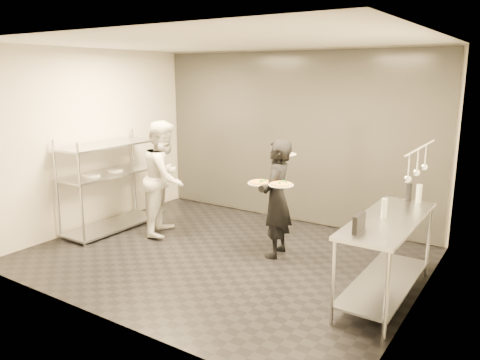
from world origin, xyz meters
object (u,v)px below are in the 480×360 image
Objects in this scene: pos_monitor at (359,223)px; bottle_dark at (409,192)px; pass_rack at (110,181)px; pizza_plate_far at (281,184)px; bottle_clear at (419,194)px; waiter at (277,199)px; chef at (165,178)px; prep_counter at (387,244)px; pizza_plate_near at (260,182)px; bottle_green at (384,208)px; salad_plate at (286,153)px.

bottle_dark is (0.12, 1.40, 0.02)m from pos_monitor.
bottle_dark is at bearing 10.50° from pass_rack.
pass_rack reaches higher than pizza_plate_far.
pass_rack is 4.53m from bottle_clear.
waiter is at bearing -168.04° from bottle_clear.
pos_monitor is at bearing -129.55° from chef.
prep_counter is 5.53× the size of pizza_plate_near.
bottle_green is at bearing -133.80° from prep_counter.
chef is at bearing 174.66° from prep_counter.
prep_counter is 0.90m from bottle_dark.
pizza_plate_near is at bearing 172.40° from prep_counter.
pass_rack is 0.92× the size of chef.
pos_monitor is 0.56m from bottle_green.
prep_counter is 1.04× the size of chef.
salad_plate is (2.68, 0.78, 0.59)m from pass_rack.
chef is at bearing 164.77° from pos_monitor.
pizza_plate_far is at bearing 148.56° from pos_monitor.
pass_rack is at bearing -169.50° from bottle_dark.
chef is at bearing -172.23° from bottle_dark.
chef is 6.16× the size of salad_plate.
prep_counter is at bearing 64.95° from waiter.
pass_rack is 2.95m from pizza_plate_far.
pizza_plate_near is 1.48× the size of bottle_dark.
bottle_clear reaches higher than pizza_plate_near.
prep_counter is at bearing -119.43° from chef.
pos_monitor reaches higher than pizza_plate_near.
pizza_plate_near is 1.48× the size of bottle_clear.
pos_monitor is 1.42m from bottle_clear.
pass_rack is 5.68× the size of salad_plate.
salad_plate reaches higher than bottle_green.
bottle_dark is at bearing -106.32° from chef.
bottle_green is 0.98× the size of bottle_clear.
pos_monitor is at bearing 45.09° from waiter.
pizza_plate_far is at bearing 172.33° from prep_counter.
chef reaches higher than pos_monitor.
chef is at bearing 176.25° from pizza_plate_far.
pizza_plate_near is 1.03× the size of pizza_plate_far.
pass_rack is 4.29m from bottle_green.
bottle_green is (-0.04, -0.05, 0.40)m from prep_counter.
pizza_plate_near is 1.83m from bottle_dark.
pizza_plate_far is 1.54m from bottle_dark.
pizza_plate_far is at bearing -7.28° from pizza_plate_near.
chef reaches higher than pass_rack.
bottle_dark is (0.05, 0.85, 0.00)m from bottle_green.
chef is at bearing 173.83° from bottle_green.
chef is 1.95m from salad_plate.
waiter is at bearing 127.85° from pizza_plate_far.
pizza_plate_near is at bearing -117.17° from chef.
prep_counter is 6.39× the size of salad_plate.
prep_counter is 1.97m from salad_plate.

